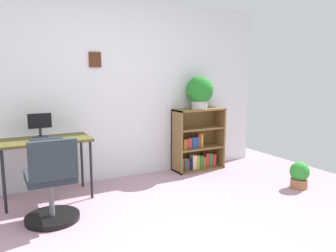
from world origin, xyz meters
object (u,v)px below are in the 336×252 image
object	(u,v)px
desk	(45,144)
potted_plant_on_shelf	(200,91)
keyboard	(47,139)
monitor	(40,125)
potted_plant_floor	(299,175)
office_chair	(52,187)
bookshelf_low	(196,143)

from	to	relation	value
desk	potted_plant_on_shelf	world-z (taller)	potted_plant_on_shelf
keyboard	desk	bearing A→B (deg)	94.27
monitor	potted_plant_floor	distance (m)	3.19
office_chair	bookshelf_low	world-z (taller)	bookshelf_low
keyboard	potted_plant_floor	world-z (taller)	keyboard
office_chair	keyboard	bearing A→B (deg)	84.47
desk	potted_plant_on_shelf	size ratio (longest dim) A/B	2.08
monitor	desk	bearing A→B (deg)	-73.68
monitor	potted_plant_floor	size ratio (longest dim) A/B	0.83
office_chair	potted_plant_floor	distance (m)	2.92
desk	keyboard	size ratio (longest dim) A/B	2.96
keyboard	office_chair	bearing A→B (deg)	-95.53
monitor	office_chair	bearing A→B (deg)	-91.49
desk	keyboard	xyz separation A→B (m)	(0.01, -0.07, 0.07)
monitor	keyboard	xyz separation A→B (m)	(0.04, -0.18, -0.14)
monitor	office_chair	world-z (taller)	monitor
keyboard	potted_plant_on_shelf	xyz separation A→B (m)	(2.16, 0.23, 0.46)
bookshelf_low	potted_plant_on_shelf	bearing A→B (deg)	-77.98
keyboard	potted_plant_on_shelf	size ratio (longest dim) A/B	0.70
potted_plant_floor	potted_plant_on_shelf	bearing A→B (deg)	117.85
monitor	potted_plant_on_shelf	size ratio (longest dim) A/B	0.59
keyboard	bookshelf_low	distance (m)	2.19
desk	keyboard	distance (m)	0.10
keyboard	bookshelf_low	world-z (taller)	bookshelf_low
desk	monitor	bearing A→B (deg)	106.32
keyboard	office_chair	world-z (taller)	office_chair
desk	bookshelf_low	xyz separation A→B (m)	(2.15, 0.21, -0.24)
bookshelf_low	desk	bearing A→B (deg)	-174.38
monitor	office_chair	size ratio (longest dim) A/B	0.33
monitor	potted_plant_floor	xyz separation A→B (m)	(2.87, -1.22, -0.67)
keyboard	potted_plant_floor	xyz separation A→B (m)	(2.83, -1.03, -0.54)
potted_plant_on_shelf	potted_plant_floor	distance (m)	1.74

